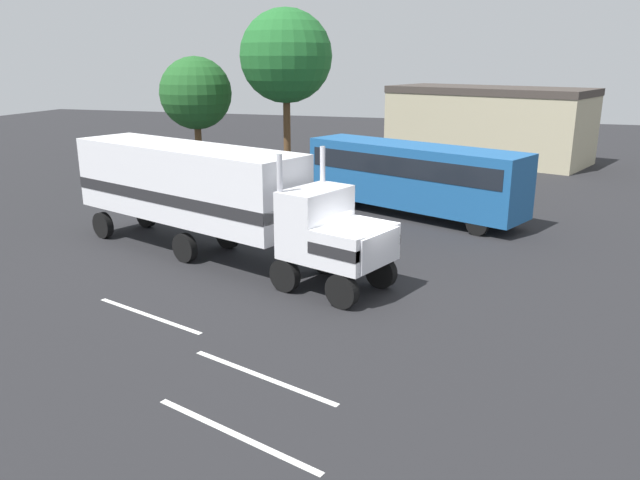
# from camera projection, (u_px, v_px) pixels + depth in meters

# --- Properties ---
(ground_plane) EXTENTS (120.00, 120.00, 0.00)m
(ground_plane) POSITION_uv_depth(u_px,v_px,m) (364.00, 295.00, 20.03)
(ground_plane) COLOR #232326
(lane_stripe_near) EXTENTS (4.22, 1.56, 0.01)m
(lane_stripe_near) POSITION_uv_depth(u_px,v_px,m) (149.00, 315.00, 18.43)
(lane_stripe_near) COLOR silver
(lane_stripe_near) RESTS_ON ground_plane
(lane_stripe_mid) EXTENTS (4.21, 1.59, 0.01)m
(lane_stripe_mid) POSITION_uv_depth(u_px,v_px,m) (262.00, 377.00, 14.89)
(lane_stripe_mid) COLOR silver
(lane_stripe_mid) RESTS_ON ground_plane
(lane_stripe_far) EXTENTS (4.21, 1.58, 0.01)m
(lane_stripe_far) POSITION_uv_depth(u_px,v_px,m) (235.00, 434.00, 12.62)
(lane_stripe_far) COLOR silver
(lane_stripe_far) RESTS_ON ground_plane
(semi_truck) EXTENTS (14.09, 7.49, 4.50)m
(semi_truck) POSITION_uv_depth(u_px,v_px,m) (206.00, 191.00, 23.34)
(semi_truck) COLOR white
(semi_truck) RESTS_ON ground_plane
(person_bystander) EXTENTS (0.35, 0.47, 1.63)m
(person_bystander) POSITION_uv_depth(u_px,v_px,m) (325.00, 231.00, 24.11)
(person_bystander) COLOR #2D3347
(person_bystander) RESTS_ON ground_plane
(parked_bus) EXTENTS (11.06, 6.90, 3.40)m
(parked_bus) POSITION_uv_depth(u_px,v_px,m) (413.00, 173.00, 29.57)
(parked_bus) COLOR #1E5999
(parked_bus) RESTS_ON ground_plane
(parked_car) EXTENTS (4.72, 3.71, 1.57)m
(parked_car) POSITION_uv_depth(u_px,v_px,m) (203.00, 179.00, 34.88)
(parked_car) COLOR #234C8C
(parked_car) RESTS_ON ground_plane
(tree_left) EXTENTS (5.59, 5.59, 10.24)m
(tree_left) POSITION_uv_depth(u_px,v_px,m) (286.00, 56.00, 37.37)
(tree_left) COLOR brown
(tree_left) RESTS_ON ground_plane
(tree_center) EXTENTS (4.61, 4.61, 7.46)m
(tree_center) POSITION_uv_depth(u_px,v_px,m) (196.00, 94.00, 39.83)
(tree_center) COLOR brown
(tree_center) RESTS_ON ground_plane
(building_backdrop) EXTENTS (15.48, 10.81, 5.30)m
(building_backdrop) POSITION_uv_depth(u_px,v_px,m) (488.00, 121.00, 45.70)
(building_backdrop) COLOR #B7AD8C
(building_backdrop) RESTS_ON ground_plane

